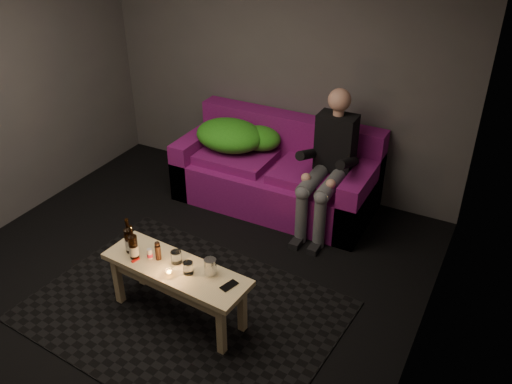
# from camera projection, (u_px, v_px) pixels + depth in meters

# --- Properties ---
(floor) EXTENTS (4.50, 4.50, 0.00)m
(floor) POSITION_uv_depth(u_px,v_px,m) (160.00, 296.00, 4.52)
(floor) COLOR black
(floor) RESTS_ON ground
(room) EXTENTS (4.50, 4.50, 4.50)m
(room) POSITION_uv_depth(u_px,v_px,m) (178.00, 90.00, 4.03)
(room) COLOR silver
(room) RESTS_ON ground
(rug) EXTENTS (2.52, 1.92, 0.01)m
(rug) POSITION_uv_depth(u_px,v_px,m) (184.00, 311.00, 4.35)
(rug) COLOR black
(rug) RESTS_ON floor
(sofa) EXTENTS (2.04, 0.92, 0.88)m
(sofa) POSITION_uv_depth(u_px,v_px,m) (277.00, 175.00, 5.66)
(sofa) COLOR #730F64
(sofa) RESTS_ON floor
(green_blanket) EXTENTS (0.90, 0.61, 0.31)m
(green_blanket) POSITION_uv_depth(u_px,v_px,m) (235.00, 136.00, 5.67)
(green_blanket) COLOR #228718
(green_blanket) RESTS_ON sofa
(person) EXTENTS (0.37, 0.84, 1.36)m
(person) POSITION_uv_depth(u_px,v_px,m) (329.00, 161.00, 5.09)
(person) COLOR black
(person) RESTS_ON sofa
(coffee_table) EXTENTS (1.22, 0.47, 0.49)m
(coffee_table) POSITION_uv_depth(u_px,v_px,m) (176.00, 276.00, 4.11)
(coffee_table) COLOR tan
(coffee_table) RESTS_ON rug
(beer_bottle_a) EXTENTS (0.08, 0.08, 0.30)m
(beer_bottle_a) POSITION_uv_depth(u_px,v_px,m) (129.00, 240.00, 4.18)
(beer_bottle_a) COLOR black
(beer_bottle_a) RESTS_ON coffee_table
(beer_bottle_b) EXTENTS (0.07, 0.07, 0.29)m
(beer_bottle_b) POSITION_uv_depth(u_px,v_px,m) (133.00, 246.00, 4.12)
(beer_bottle_b) COLOR black
(beer_bottle_b) RESTS_ON coffee_table
(salt_shaker) EXTENTS (0.05, 0.05, 0.09)m
(salt_shaker) POSITION_uv_depth(u_px,v_px,m) (150.00, 254.00, 4.14)
(salt_shaker) COLOR silver
(salt_shaker) RESTS_ON coffee_table
(pepper_mill) EXTENTS (0.06, 0.06, 0.12)m
(pepper_mill) POSITION_uv_depth(u_px,v_px,m) (158.00, 252.00, 4.12)
(pepper_mill) COLOR black
(pepper_mill) RESTS_ON coffee_table
(tumbler_back) EXTENTS (0.11, 0.11, 0.10)m
(tumbler_back) POSITION_uv_depth(u_px,v_px,m) (176.00, 257.00, 4.09)
(tumbler_back) COLOR white
(tumbler_back) RESTS_ON coffee_table
(tealight) EXTENTS (0.06, 0.06, 0.05)m
(tealight) POSITION_uv_depth(u_px,v_px,m) (169.00, 273.00, 3.98)
(tealight) COLOR white
(tealight) RESTS_ON coffee_table
(tumbler_front) EXTENTS (0.10, 0.10, 0.10)m
(tumbler_front) POSITION_uv_depth(u_px,v_px,m) (188.00, 268.00, 3.99)
(tumbler_front) COLOR white
(tumbler_front) RESTS_ON coffee_table
(steel_cup) EXTENTS (0.10, 0.10, 0.13)m
(steel_cup) POSITION_uv_depth(u_px,v_px,m) (210.00, 267.00, 3.97)
(steel_cup) COLOR silver
(steel_cup) RESTS_ON coffee_table
(smartphone) EXTENTS (0.10, 0.15, 0.01)m
(smartphone) POSITION_uv_depth(u_px,v_px,m) (229.00, 286.00, 3.88)
(smartphone) COLOR black
(smartphone) RESTS_ON coffee_table
(red_lighter) EXTENTS (0.04, 0.07, 0.01)m
(red_lighter) POSITION_uv_depth(u_px,v_px,m) (136.00, 260.00, 4.13)
(red_lighter) COLOR red
(red_lighter) RESTS_ON coffee_table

